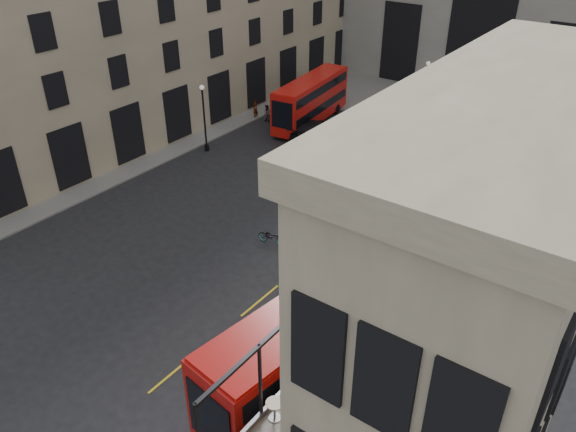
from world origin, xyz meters
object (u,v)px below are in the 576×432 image
Objects in this scene: pedestrian_b at (399,91)px; pedestrian_c at (412,122)px; car_b at (464,157)px; cafe_table_mid at (340,350)px; cafe_chair_c at (397,372)px; cyclist at (288,264)px; pedestrian_e at (255,109)px; bus_near at (324,335)px; cafe_table_near at (275,408)px; traffic_light_near at (341,217)px; bus_far at (311,98)px; cafe_table_far at (372,301)px; car_c at (316,130)px; bicycle at (272,237)px; pedestrian_d at (494,128)px; street_lamp_b at (424,95)px; street_lamp_a at (205,122)px; pedestrian_a at (267,114)px; cafe_chair_d at (428,331)px; car_a at (340,177)px; cafe_chair_b at (352,423)px.

pedestrian_c is (4.65, -6.77, 0.01)m from pedestrian_b.
car_b is 27.36m from cafe_table_mid.
pedestrian_b is 41.23m from cafe_chair_c.
pedestrian_e is at bearing 66.60° from cyclist.
cafe_table_near is (1.86, -5.66, 2.39)m from bus_near.
pedestrian_e is 35.00m from cafe_table_mid.
pedestrian_e is at bearing -177.18° from pedestrian_b.
traffic_light_near is 0.37× the size of bus_far.
pedestrian_e is (-21.86, 22.46, -1.77)m from bus_near.
pedestrian_c is at bearing 108.13° from bus_near.
pedestrian_b is at bearing 72.08° from bus_far.
cafe_table_near is at bearing -90.01° from cafe_table_far.
cafe_table_near reaches higher than bus_near.
bus_near is at bearing 125.17° from car_c.
cafe_table_near is 0.86× the size of cafe_chair_c.
cafe_table_near is at bearing -121.81° from cafe_chair_c.
cafe_table_mid is at bearing -143.88° from bicycle.
pedestrian_d is at bearing 99.33° from cafe_table_far.
street_lamp_b is 25.93m from cyclist.
pedestrian_b is at bearing 97.93° from car_b.
pedestrian_c is (11.31, 13.42, -1.60)m from street_lamp_a.
pedestrian_a is 33.18m from cafe_chair_d.
cafe_table_mid reaches higher than car_c.
cyclist is (2.73, -2.11, 0.44)m from bicycle.
pedestrian_a is at bearing 95.60° from pedestrian_d.
street_lamp_a reaches higher than cyclist.
street_lamp_a is 29.83m from cafe_chair_c.
cafe_chair_c is at bearing -90.19° from cafe_chair_d.
cafe_chair_d reaches higher than car_a.
pedestrian_a is at bearing -146.39° from bus_far.
street_lamp_b is 33.34m from cafe_chair_d.
bicycle is 14.79m from cafe_chair_d.
cafe_chair_b reaches higher than bus_far.
cafe_chair_d is (0.01, 2.38, 0.02)m from cafe_chair_c.
car_a is (11.63, 1.14, -1.73)m from street_lamp_a.
pedestrian_b is 2.01× the size of cafe_chair_b.
car_c is 13.23m from pedestrian_b.
pedestrian_e is at bearing 133.59° from cafe_chair_b.
pedestrian_b is 14.76m from pedestrian_e.
cafe_chair_c is (24.49, -24.38, 4.06)m from pedestrian_a.
cafe_table_mid is 1.08× the size of cafe_chair_b.
pedestrian_a is (-12.16, 15.13, 0.32)m from bicycle.
pedestrian_a is 34.79m from cafe_chair_c.
cafe_chair_d reaches higher than pedestrian_a.
car_a is at bearing -162.27° from car_b.
cafe_table_near is 3.12m from cafe_table_mid.
traffic_light_near is 21.03m from pedestrian_a.
cafe_chair_c reaches higher than bus_far.
street_lamp_a is 1.15× the size of car_b.
pedestrian_c is (-9.19, 28.08, -1.85)m from bus_near.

